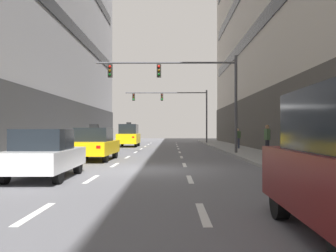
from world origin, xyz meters
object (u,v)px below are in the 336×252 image
object	(u,v)px
car_driving_0	(44,154)
taxi_driving_2	(95,144)
pedestrian_1	(267,138)
traffic_signal_0	(186,83)
traffic_signal_1	(178,104)
taxi_driving_1	(129,135)
pedestrian_0	(238,137)

from	to	relation	value
car_driving_0	taxi_driving_2	world-z (taller)	taxi_driving_2
pedestrian_1	taxi_driving_2	bearing A→B (deg)	-169.38
taxi_driving_2	pedestrian_1	xyz separation A→B (m)	(9.46, 1.77, 0.31)
traffic_signal_0	traffic_signal_1	bearing A→B (deg)	90.67
taxi_driving_1	taxi_driving_2	bearing A→B (deg)	-89.73
traffic_signal_0	pedestrian_1	size ratio (longest dim) A/B	5.22
car_driving_0	taxi_driving_2	size ratio (longest dim) A/B	0.95
car_driving_0	traffic_signal_1	xyz separation A→B (m)	(4.85, 32.20, 3.90)
traffic_signal_0	pedestrian_0	world-z (taller)	traffic_signal_0
taxi_driving_2	pedestrian_0	distance (m)	13.73
taxi_driving_2	pedestrian_0	world-z (taller)	taxi_driving_2
taxi_driving_1	traffic_signal_0	world-z (taller)	traffic_signal_0
pedestrian_0	pedestrian_1	distance (m)	8.37
taxi_driving_1	taxi_driving_2	world-z (taller)	taxi_driving_1
car_driving_0	traffic_signal_1	world-z (taller)	traffic_signal_1
traffic_signal_0	traffic_signal_1	xyz separation A→B (m)	(-0.24, 20.16, 0.06)
car_driving_0	taxi_driving_1	xyz separation A→B (m)	(0.03, 23.98, 0.29)
taxi_driving_2	traffic_signal_0	distance (m)	7.73
traffic_signal_1	pedestrian_1	world-z (taller)	traffic_signal_1
taxi_driving_2	traffic_signal_1	size ratio (longest dim) A/B	0.47
traffic_signal_0	traffic_signal_1	distance (m)	20.16
taxi_driving_1	pedestrian_0	size ratio (longest dim) A/B	2.83
car_driving_0	traffic_signal_0	world-z (taller)	traffic_signal_0
taxi_driving_2	pedestrian_0	size ratio (longest dim) A/B	2.89
traffic_signal_1	pedestrian_0	size ratio (longest dim) A/B	6.10
taxi_driving_1	taxi_driving_2	size ratio (longest dim) A/B	0.98
pedestrian_0	traffic_signal_0	bearing A→B (deg)	-127.33
taxi_driving_1	car_driving_0	bearing A→B (deg)	-90.07
pedestrian_0	taxi_driving_2	bearing A→B (deg)	-132.37
traffic_signal_0	pedestrian_1	xyz separation A→B (m)	(4.49, -2.76, -3.48)
pedestrian_0	pedestrian_1	bearing A→B (deg)	-88.58
pedestrian_1	traffic_signal_1	bearing A→B (deg)	101.64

